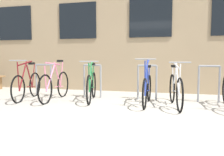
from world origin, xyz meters
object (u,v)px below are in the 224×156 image
bicycle_white (176,89)px  bicycle_pink (55,85)px  bicycle_maroon (27,85)px  bicycle_blue (147,89)px  bicycle_green (92,86)px

bicycle_white → bicycle_pink: bearing=179.0°
bicycle_maroon → bicycle_pink: bearing=6.1°
bicycle_pink → bicycle_blue: bearing=-0.2°
bicycle_maroon → bicycle_blue: 3.14m
bicycle_white → bicycle_pink: bicycle_pink is taller
bicycle_white → bicycle_maroon: (-3.78, -0.03, -0.00)m
bicycle_pink → bicycle_maroon: bearing=-173.9°
bicycle_white → bicycle_maroon: bearing=-179.5°
bicycle_green → bicycle_pink: size_ratio=0.93×
bicycle_pink → bicycle_blue: bicycle_blue is taller
bicycle_white → bicycle_blue: (-0.64, 0.04, -0.01)m
bicycle_white → bicycle_blue: size_ratio=1.05×
bicycle_green → bicycle_white: bearing=-5.3°
bicycle_maroon → bicycle_white: bearing=0.5°
bicycle_white → bicycle_blue: 0.64m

